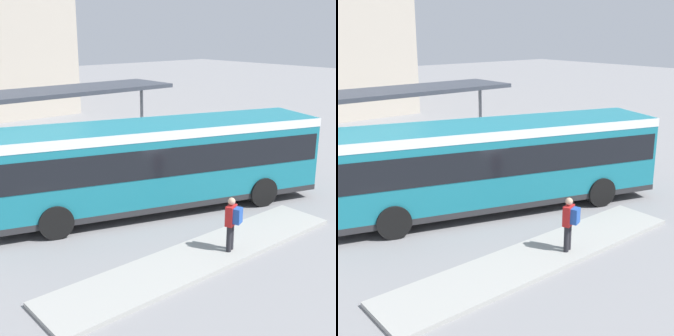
# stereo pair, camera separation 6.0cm
# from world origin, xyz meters

# --- Properties ---
(ground_plane) EXTENTS (120.00, 120.00, 0.00)m
(ground_plane) POSITION_xyz_m (0.00, 0.00, 0.00)
(ground_plane) COLOR gray
(curb_island) EXTENTS (9.58, 1.80, 0.12)m
(curb_island) POSITION_xyz_m (-1.36, -3.80, 0.06)
(curb_island) COLOR #9E9E99
(curb_island) RESTS_ON ground_plane
(city_bus) EXTENTS (11.99, 6.06, 3.04)m
(city_bus) POSITION_xyz_m (0.01, -0.00, 1.79)
(city_bus) COLOR #197284
(city_bus) RESTS_ON ground_plane
(pedestrian_waiting) EXTENTS (0.45, 0.49, 1.57)m
(pedestrian_waiting) POSITION_xyz_m (-0.58, -4.16, 1.02)
(pedestrian_waiting) COLOR #232328
(pedestrian_waiting) RESTS_ON curb_island
(bicycle_green) EXTENTS (0.48, 1.74, 0.76)m
(bicycle_green) POSITION_xyz_m (8.86, 1.39, 0.38)
(bicycle_green) COLOR black
(bicycle_green) RESTS_ON ground_plane
(bicycle_black) EXTENTS (0.48, 1.70, 0.73)m
(bicycle_black) POSITION_xyz_m (8.60, 2.04, 0.37)
(bicycle_black) COLOR black
(bicycle_black) RESTS_ON ground_plane
(station_shelter) EXTENTS (10.62, 2.90, 3.59)m
(station_shelter) POSITION_xyz_m (-0.24, 6.45, 3.45)
(station_shelter) COLOR #383D47
(station_shelter) RESTS_ON ground_plane
(potted_planter_near_shelter) EXTENTS (0.82, 0.82, 1.23)m
(potted_planter_near_shelter) POSITION_xyz_m (-3.17, 4.14, 0.64)
(potted_planter_near_shelter) COLOR slate
(potted_planter_near_shelter) RESTS_ON ground_plane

